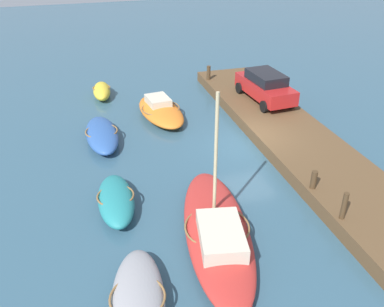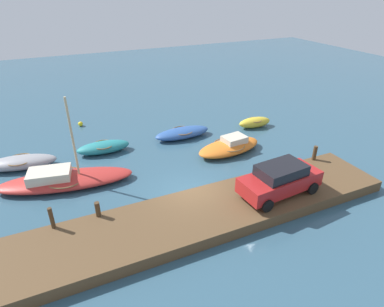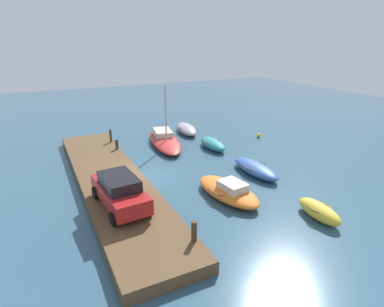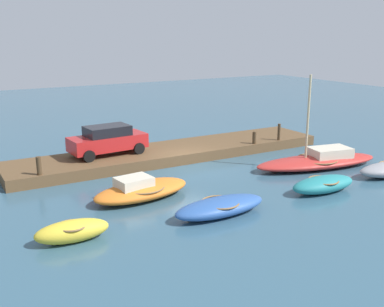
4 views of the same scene
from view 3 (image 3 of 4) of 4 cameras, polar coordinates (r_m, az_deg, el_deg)
The scene contains 13 objects.
ground_plane at distance 20.73m, azimuth -8.45°, elevation -4.55°, with size 84.00×84.00×0.00m, color #33566B.
dock_platform at distance 20.14m, azimuth -14.26°, elevation -4.81°, with size 19.34×3.73×0.60m, color brown.
motorboat_orange at distance 18.23m, azimuth 6.52°, elevation -6.59°, with size 4.86×2.59×1.06m.
sailboat_red at distance 27.13m, azimuth -4.96°, elevation 2.50°, with size 7.65×3.52×5.14m.
rowboat_teal at distance 26.03m, azimuth 3.73°, elevation 1.73°, with size 3.50×1.51×0.76m.
rowboat_blue at distance 21.57m, azimuth 11.32°, elevation -2.66°, with size 4.19×1.62×0.73m.
dinghy_yellow at distance 17.34m, azimuth 21.82°, elevation -9.56°, with size 2.72×1.21×0.80m.
rowboat_grey at distance 30.30m, azimuth -1.01°, elevation 4.43°, with size 4.39×2.21×0.77m.
mooring_post_west at distance 26.47m, azimuth -14.37°, elevation 3.12°, with size 0.18×0.18×1.05m, color #47331E.
mooring_post_mid_west at distance 24.69m, azimuth -13.32°, elevation 1.61°, with size 0.23×0.23×0.74m, color #47331E.
mooring_post_mid_east at distance 13.50m, azimuth 0.37°, elevation -13.76°, with size 0.24×0.24×0.90m, color #47331E.
parked_car at distance 16.18m, azimuth -12.83°, elevation -6.53°, with size 4.38×2.22×1.64m.
marker_buoy at distance 29.60m, azimuth 11.86°, elevation 3.20°, with size 0.38×0.38×0.38m, color yellow.
Camera 3 is at (18.04, -5.60, 8.56)m, focal length 29.76 mm.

